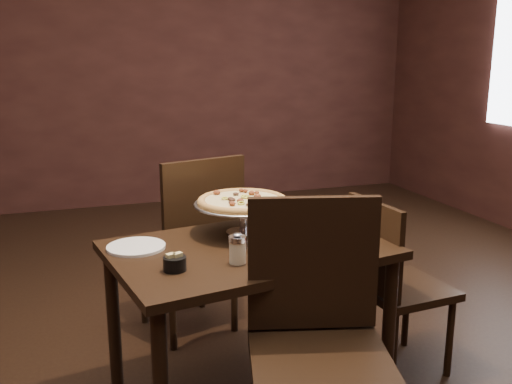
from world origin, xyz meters
name	(u,v)px	position (x,y,z in m)	size (l,w,h in m)	color
room	(244,75)	(0.06, 0.03, 1.40)	(6.04, 7.04, 2.84)	black
dining_table	(249,266)	(0.04, -0.10, 0.61)	(1.23, 0.92, 0.71)	black
pizza_stand	(243,202)	(0.07, 0.07, 0.85)	(0.44, 0.44, 0.18)	#B0B0B7
parmesan_shaker	(237,249)	(-0.07, -0.28, 0.76)	(0.07, 0.07, 0.12)	beige
pepper_flake_shaker	(270,246)	(0.07, -0.28, 0.76)	(0.07, 0.07, 0.12)	maroon
packet_caddy	(175,263)	(-0.31, -0.28, 0.73)	(0.09, 0.09, 0.07)	black
napkin_stack	(321,251)	(0.29, -0.28, 0.71)	(0.13, 0.13, 0.01)	silver
plate_left	(136,247)	(-0.41, 0.02, 0.71)	(0.24, 0.24, 0.01)	white
plate_near	(308,262)	(0.19, -0.38, 0.71)	(0.27, 0.27, 0.01)	white
serving_spatula	(300,214)	(0.23, -0.19, 0.85)	(0.16, 0.16, 0.02)	#B0B0B7
chair_far	(193,239)	(-0.05, 0.57, 0.54)	(0.56, 0.56, 0.98)	black
chair_near	(318,334)	(0.11, -0.64, 0.55)	(0.58, 0.58, 1.00)	black
chair_side	(392,279)	(0.74, -0.11, 0.46)	(0.43, 0.43, 0.85)	black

